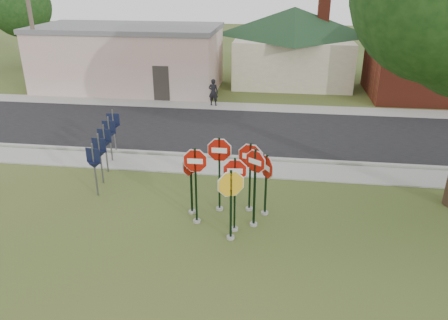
# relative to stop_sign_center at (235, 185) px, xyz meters

# --- Properties ---
(ground) EXTENTS (120.00, 120.00, 0.00)m
(ground) POSITION_rel_stop_sign_center_xyz_m (-0.15, -0.86, -1.56)
(ground) COLOR #354B1C
(ground) RESTS_ON ground
(sidewalk_near) EXTENTS (60.00, 1.60, 0.06)m
(sidewalk_near) POSITION_rel_stop_sign_center_xyz_m (-0.15, 4.64, -1.53)
(sidewalk_near) COLOR gray
(sidewalk_near) RESTS_ON ground
(road) EXTENTS (60.00, 7.00, 0.04)m
(road) POSITION_rel_stop_sign_center_xyz_m (-0.15, 9.14, -1.54)
(road) COLOR black
(road) RESTS_ON ground
(sidewalk_far) EXTENTS (60.00, 1.60, 0.06)m
(sidewalk_far) POSITION_rel_stop_sign_center_xyz_m (-0.15, 13.44, -1.53)
(sidewalk_far) COLOR gray
(sidewalk_far) RESTS_ON ground
(curb) EXTENTS (60.00, 0.20, 0.14)m
(curb) POSITION_rel_stop_sign_center_xyz_m (-0.15, 5.64, -1.49)
(curb) COLOR gray
(curb) RESTS_ON ground
(stop_sign_center) EXTENTS (0.99, 0.24, 2.54)m
(stop_sign_center) POSITION_rel_stop_sign_center_xyz_m (0.00, 0.00, 0.00)
(stop_sign_center) COLOR gray
(stop_sign_center) RESTS_ON ground
(stop_sign_yellow) EXTENTS (1.02, 0.47, 2.39)m
(stop_sign_yellow) POSITION_rel_stop_sign_center_xyz_m (-0.06, -0.49, -0.10)
(stop_sign_yellow) COLOR gray
(stop_sign_yellow) RESTS_ON ground
(stop_sign_left) EXTENTS (1.04, 0.24, 2.68)m
(stop_sign_left) POSITION_rel_stop_sign_center_xyz_m (-1.25, 0.31, 0.11)
(stop_sign_left) COLOR gray
(stop_sign_left) RESTS_ON ground
(stop_sign_right) EXTENTS (0.84, 0.57, 2.72)m
(stop_sign_right) POSITION_rel_stop_sign_center_xyz_m (0.58, 0.36, 0.13)
(stop_sign_right) COLOR gray
(stop_sign_right) RESTS_ON ground
(stop_sign_back_right) EXTENTS (1.13, 0.26, 2.55)m
(stop_sign_back_right) POSITION_rel_stop_sign_center_xyz_m (0.36, 1.33, 0.03)
(stop_sign_back_right) COLOR gray
(stop_sign_back_right) RESTS_ON ground
(stop_sign_back_left) EXTENTS (1.09, 0.24, 2.73)m
(stop_sign_back_left) POSITION_rel_stop_sign_center_xyz_m (-0.64, 1.20, 0.15)
(stop_sign_back_left) COLOR gray
(stop_sign_back_left) RESTS_ON ground
(stop_sign_far_right) EXTENTS (0.58, 0.91, 2.25)m
(stop_sign_far_right) POSITION_rel_stop_sign_center_xyz_m (0.89, 1.13, -0.20)
(stop_sign_far_right) COLOR gray
(stop_sign_far_right) RESTS_ON ground
(stop_sign_far_left) EXTENTS (0.49, 1.08, 2.41)m
(stop_sign_far_left) POSITION_rel_stop_sign_center_xyz_m (-1.52, 0.87, -0.07)
(stop_sign_far_left) COLOR gray
(stop_sign_far_left) RESTS_ON ground
(route_sign_row) EXTENTS (1.43, 4.63, 2.00)m
(route_sign_row) POSITION_rel_stop_sign_center_xyz_m (-5.55, 3.64, -0.34)
(route_sign_row) COLOR #59595E
(route_sign_row) RESTS_ON ground
(building_stucco) EXTENTS (12.20, 6.20, 4.20)m
(building_stucco) POSITION_rel_stop_sign_center_xyz_m (-9.15, 17.14, 0.59)
(building_stucco) COLOR silver
(building_stucco) RESTS_ON ground
(building_house) EXTENTS (11.60, 11.60, 6.20)m
(building_house) POSITION_rel_stop_sign_center_xyz_m (1.85, 21.14, 2.09)
(building_house) COLOR beige
(building_house) RESTS_ON ground
(utility_pole_near) EXTENTS (2.20, 0.26, 9.50)m
(utility_pole_near) POSITION_rel_stop_sign_center_xyz_m (-14.15, 14.34, 3.41)
(utility_pole_near) COLOR brown
(utility_pole_near) RESTS_ON ground
(bg_tree_left) EXTENTS (4.90, 4.90, 7.35)m
(bg_tree_left) POSITION_rel_stop_sign_center_xyz_m (-20.15, 23.14, 3.32)
(bg_tree_left) COLOR black
(bg_tree_left) RESTS_ON ground
(pedestrian) EXTENTS (0.62, 0.44, 1.60)m
(pedestrian) POSITION_rel_stop_sign_center_xyz_m (-2.80, 13.49, -0.70)
(pedestrian) COLOR black
(pedestrian) RESTS_ON sidewalk_far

